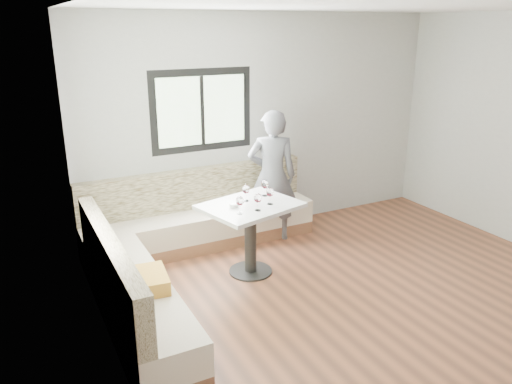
# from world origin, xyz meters

# --- Properties ---
(room) EXTENTS (5.01, 5.01, 2.81)m
(room) POSITION_xyz_m (-0.08, 0.08, 1.41)
(room) COLOR brown
(room) RESTS_ON ground
(banquette) EXTENTS (2.90, 2.80, 0.95)m
(banquette) POSITION_xyz_m (-1.59, 1.62, 0.33)
(banquette) COLOR brown
(banquette) RESTS_ON ground
(table) EXTENTS (1.15, 0.99, 0.81)m
(table) POSITION_xyz_m (-0.84, 1.32, 0.61)
(table) COLOR black
(table) RESTS_ON ground
(person) EXTENTS (0.72, 0.62, 1.67)m
(person) POSITION_xyz_m (-0.16, 2.06, 0.84)
(person) COLOR #585961
(person) RESTS_ON ground
(olive_ramekin) EXTENTS (0.10, 0.10, 0.04)m
(olive_ramekin) POSITION_xyz_m (-1.03, 1.33, 0.83)
(olive_ramekin) COLOR white
(olive_ramekin) RESTS_ON table
(wine_glass_a) EXTENTS (0.08, 0.08, 0.19)m
(wine_glass_a) POSITION_xyz_m (-1.06, 1.12, 0.94)
(wine_glass_a) COLOR white
(wine_glass_a) RESTS_ON table
(wine_glass_b) EXTENTS (0.08, 0.08, 0.19)m
(wine_glass_b) POSITION_xyz_m (-0.85, 1.11, 0.94)
(wine_glass_b) COLOR white
(wine_glass_b) RESTS_ON table
(wine_glass_c) EXTENTS (0.08, 0.08, 0.19)m
(wine_glass_c) POSITION_xyz_m (-0.65, 1.23, 0.94)
(wine_glass_c) COLOR white
(wine_glass_c) RESTS_ON table
(wine_glass_d) EXTENTS (0.08, 0.08, 0.19)m
(wine_glass_d) POSITION_xyz_m (-0.83, 1.43, 0.94)
(wine_glass_d) COLOR white
(wine_glass_d) RESTS_ON table
(wine_glass_e) EXTENTS (0.08, 0.08, 0.19)m
(wine_glass_e) POSITION_xyz_m (-0.57, 1.49, 0.94)
(wine_glass_e) COLOR white
(wine_glass_e) RESTS_ON table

